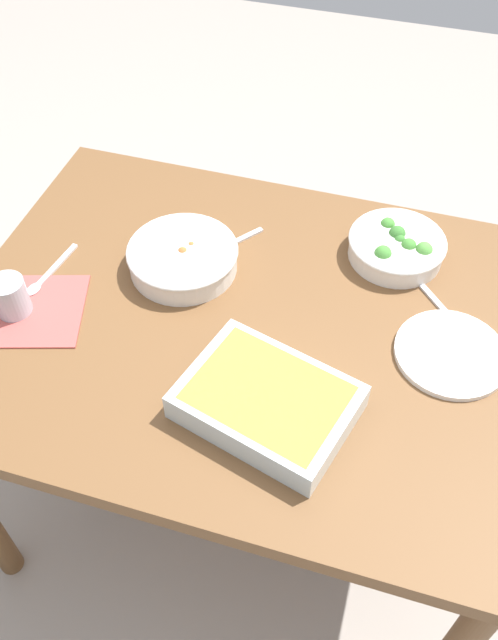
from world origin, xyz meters
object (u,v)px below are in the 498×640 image
baking_dish (267,401)px  spoon_spare (45,277)px  drink_cup (11,298)px  stew_bowl (183,257)px  broccoli_bowl (397,246)px  spoon_by_broccoli (415,277)px  side_plate (451,354)px  spoon_by_stew (221,248)px

baking_dish → spoon_spare: 0.58m
drink_cup → stew_bowl: bearing=-142.7°
broccoli_bowl → spoon_by_broccoli: 0.08m
drink_cup → side_plate: bearing=-170.8°
side_plate → spoon_by_stew: side_plate is taller
drink_cup → spoon_by_stew: drink_cup is taller
side_plate → spoon_spare: side_plate is taller
spoon_by_stew → spoon_by_broccoli: 0.43m
baking_dish → spoon_by_stew: bearing=-60.8°
spoon_by_broccoli → stew_bowl: bearing=12.9°
baking_dish → spoon_by_broccoli: baking_dish is taller
broccoli_bowl → spoon_spare: bearing=22.0°
spoon_by_broccoli → spoon_spare: bearing=16.7°
broccoli_bowl → side_plate: 0.29m
baking_dish → side_plate: (-0.31, -0.23, -0.03)m
spoon_by_stew → spoon_by_broccoli: bearing=-175.4°
spoon_by_stew → side_plate: bearing=163.3°
spoon_by_stew → spoon_spare: 0.39m
baking_dish → spoon_spare: (0.55, -0.19, -0.03)m
spoon_by_broccoli → spoon_spare: same height
stew_bowl → spoon_by_stew: stew_bowl is taller
stew_bowl → spoon_by_stew: bearing=-127.8°
stew_bowl → baking_dish: size_ratio=0.69×
broccoli_bowl → spoon_by_stew: (0.38, 0.09, -0.03)m
drink_cup → spoon_spare: size_ratio=0.48×
drink_cup → spoon_by_broccoli: bearing=-156.9°
broccoli_bowl → spoon_by_stew: size_ratio=1.43×
broccoli_bowl → spoon_by_broccoli: bearing=132.2°
side_plate → spoon_by_stew: bearing=-16.7°
drink_cup → spoon_spare: bearing=-98.1°
stew_bowl → broccoli_bowl: size_ratio=1.12×
drink_cup → spoon_by_stew: bearing=-139.5°
baking_dish → spoon_spare: size_ratio=1.98×
baking_dish → side_plate: size_ratio=1.58×
stew_bowl → spoon_by_stew: 0.10m
stew_bowl → spoon_spare: size_ratio=1.37×
side_plate → spoon_by_broccoli: side_plate is taller
stew_bowl → broccoli_bowl: 0.47m
side_plate → spoon_spare: 0.86m
stew_bowl → spoon_by_broccoli: 0.50m
baking_dish → drink_cup: 0.57m
spoon_by_stew → drink_cup: bearing=40.5°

